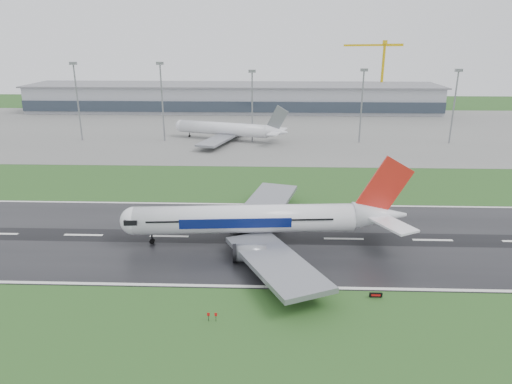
{
  "coord_description": "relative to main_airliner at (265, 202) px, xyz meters",
  "views": [
    {
      "loc": [
        23.42,
        -97.23,
        44.28
      ],
      "look_at": [
        19.6,
        12.0,
        7.0
      ],
      "focal_mm": 32.64,
      "sensor_mm": 36.0,
      "label": 1
    }
  ],
  "objects": [
    {
      "name": "floodmast_4",
      "position": [
        38.68,
        102.09,
        5.4
      ],
      "size": [
        0.64,
        0.64,
        29.65
      ],
      "primitive_type": "cylinder",
      "color": "gray",
      "rests_on": "ground"
    },
    {
      "name": "floodmast_3",
      "position": [
        -7.19,
        102.09,
        5.09
      ],
      "size": [
        0.64,
        0.64,
        29.04
      ],
      "primitive_type": "cylinder",
      "color": "gray",
      "rests_on": "ground"
    },
    {
      "name": "parked_airliner",
      "position": [
        -17.96,
        104.66,
        -1.53
      ],
      "size": [
        65.78,
        63.39,
        15.62
      ],
      "primitive_type": null,
      "rotation": [
        0.0,
        0.0,
        -0.31
      ],
      "color": "white",
      "rests_on": "apron"
    },
    {
      "name": "runway",
      "position": [
        -22.1,
        2.09,
        -9.37
      ],
      "size": [
        400.0,
        45.0,
        0.1
      ],
      "primitive_type": "cube",
      "color": "black",
      "rests_on": "ground"
    },
    {
      "name": "floodmast_1",
      "position": [
        -81.7,
        102.09,
        6.58
      ],
      "size": [
        0.64,
        0.64,
        32.02
      ],
      "primitive_type": "cylinder",
      "color": "gray",
      "rests_on": "ground"
    },
    {
      "name": "floodmast_2",
      "position": [
        -45.35,
        102.09,
        6.62
      ],
      "size": [
        0.64,
        0.64,
        32.1
      ],
      "primitive_type": "cylinder",
      "color": "gray",
      "rests_on": "ground"
    },
    {
      "name": "runway_sign",
      "position": [
        19.96,
        -22.68,
        -8.9
      ],
      "size": [
        2.3,
        0.79,
        1.04
      ],
      "primitive_type": null,
      "rotation": [
        0.0,
        0.0,
        -0.24
      ],
      "color": "black",
      "rests_on": "ground"
    },
    {
      "name": "terminal",
      "position": [
        -22.1,
        187.09,
        -1.92
      ],
      "size": [
        240.0,
        36.0,
        15.0
      ],
      "primitive_type": "cube",
      "color": "#94969F",
      "rests_on": "ground"
    },
    {
      "name": "main_airliner",
      "position": [
        0.0,
        0.0,
        0.0
      ],
      "size": [
        67.66,
        64.9,
        18.65
      ],
      "primitive_type": null,
      "rotation": [
        0.0,
        0.0,
        0.08
      ],
      "color": "white",
      "rests_on": "runway"
    },
    {
      "name": "ground",
      "position": [
        -22.1,
        2.09,
        -9.42
      ],
      "size": [
        520.0,
        520.0,
        0.0
      ],
      "primitive_type": "plane",
      "color": "#224A1B",
      "rests_on": "ground"
    },
    {
      "name": "floodmast_5",
      "position": [
        76.88,
        102.09,
        5.37
      ],
      "size": [
        0.64,
        0.64,
        29.6
      ],
      "primitive_type": "cylinder",
      "color": "gray",
      "rests_on": "ground"
    },
    {
      "name": "apron",
      "position": [
        -22.1,
        127.09,
        -9.38
      ],
      "size": [
        400.0,
        130.0,
        0.08
      ],
      "primitive_type": "cube",
      "color": "slate",
      "rests_on": "ground"
    },
    {
      "name": "tower_crane",
      "position": [
        68.93,
        202.09,
        10.98
      ],
      "size": [
        39.0,
        17.15,
        40.82
      ],
      "primitive_type": null,
      "rotation": [
        0.0,
        0.0,
        0.38
      ],
      "color": "gold",
      "rests_on": "ground"
    }
  ]
}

